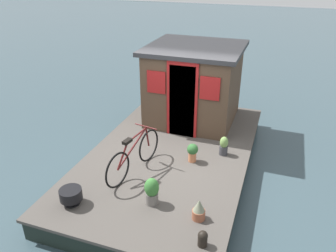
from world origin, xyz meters
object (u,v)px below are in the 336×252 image
at_px(potted_plant_geranium, 224,146).
at_px(potted_plant_fern, 152,191).
at_px(potted_plant_lavender, 192,152).
at_px(potted_plant_basil, 199,210).
at_px(charcoal_grill, 71,195).
at_px(mooring_bollard, 203,238).
at_px(bicycle, 134,155).
at_px(houseboat_cabin, 194,83).

xyz_separation_m(potted_plant_geranium, potted_plant_fern, (-1.99, 0.84, 0.05)).
xyz_separation_m(potted_plant_geranium, potted_plant_lavender, (-0.48, 0.55, 0.02)).
height_order(potted_plant_fern, potted_plant_basil, potted_plant_fern).
bearing_deg(potted_plant_fern, charcoal_grill, 109.96).
xyz_separation_m(potted_plant_lavender, potted_plant_fern, (-1.51, 0.29, 0.03)).
relative_size(potted_plant_lavender, charcoal_grill, 1.04).
bearing_deg(mooring_bollard, bicycle, 50.89).
bearing_deg(potted_plant_lavender, mooring_bollard, -160.60).
relative_size(potted_plant_geranium, charcoal_grill, 1.10).
distance_m(potted_plant_geranium, mooring_bollard, 2.63).
relative_size(houseboat_cabin, potted_plant_basil, 6.12).
distance_m(bicycle, potted_plant_fern, 1.01).
height_order(potted_plant_geranium, potted_plant_lavender, potted_plant_geranium).
xyz_separation_m(potted_plant_fern, charcoal_grill, (-0.47, 1.29, -0.07)).
height_order(bicycle, potted_plant_lavender, bicycle).
distance_m(potted_plant_lavender, potted_plant_fern, 1.54).
height_order(houseboat_cabin, potted_plant_fern, houseboat_cabin).
height_order(potted_plant_geranium, charcoal_grill, potted_plant_geranium).
bearing_deg(potted_plant_fern, potted_plant_lavender, -10.89).
distance_m(houseboat_cabin, potted_plant_basil, 3.87).
distance_m(houseboat_cabin, potted_plant_lavender, 2.20).
bearing_deg(bicycle, mooring_bollard, -129.11).
height_order(potted_plant_fern, mooring_bollard, potted_plant_fern).
bearing_deg(potted_plant_basil, potted_plant_geranium, 0.11).
bearing_deg(charcoal_grill, potted_plant_basil, -80.42).
height_order(houseboat_cabin, potted_plant_geranium, houseboat_cabin).
height_order(houseboat_cabin, potted_plant_lavender, houseboat_cabin).
xyz_separation_m(charcoal_grill, mooring_bollard, (-0.17, -2.33, -0.05)).
relative_size(potted_plant_fern, mooring_bollard, 1.92).
bearing_deg(potted_plant_geranium, houseboat_cabin, 35.75).
xyz_separation_m(bicycle, charcoal_grill, (-1.22, 0.62, -0.20)).
relative_size(potted_plant_basil, mooring_bollard, 1.42).
bearing_deg(mooring_bollard, potted_plant_basil, 20.51).
height_order(bicycle, potted_plant_fern, bicycle).
xyz_separation_m(bicycle, potted_plant_fern, (-0.76, -0.67, -0.12)).
bearing_deg(houseboat_cabin, mooring_bollard, -162.59).
height_order(bicycle, potted_plant_basil, bicycle).
relative_size(houseboat_cabin, charcoal_grill, 5.90).
height_order(potted_plant_lavender, charcoal_grill, potted_plant_lavender).
relative_size(potted_plant_geranium, potted_plant_basil, 1.14).
bearing_deg(houseboat_cabin, charcoal_grill, 165.48).
xyz_separation_m(houseboat_cabin, charcoal_grill, (-3.98, 1.03, -0.77)).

